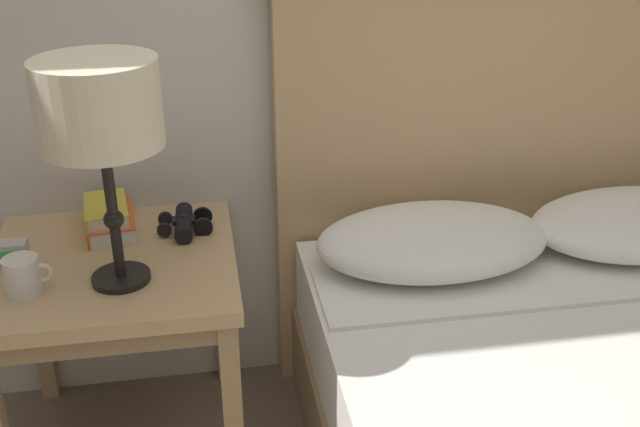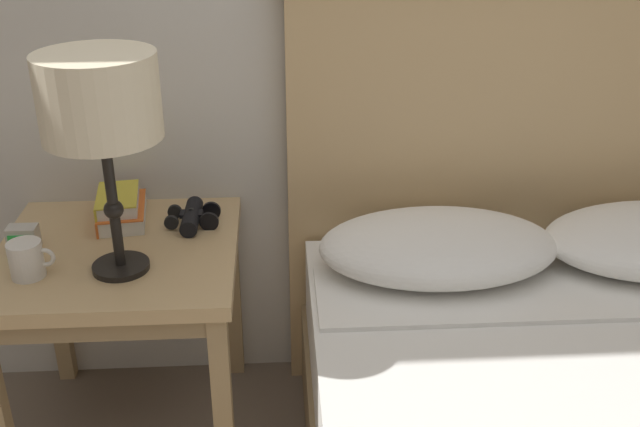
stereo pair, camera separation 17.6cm
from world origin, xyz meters
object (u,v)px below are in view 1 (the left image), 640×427
(table_lamp, at_px, (99,110))
(book_stacked_on_top, at_px, (105,210))
(book_on_nightstand, at_px, (110,223))
(coffee_mug, at_px, (23,276))
(alarm_clock, at_px, (12,254))
(binoculars_pair, at_px, (185,223))
(nightstand, at_px, (115,286))

(table_lamp, bearing_deg, book_stacked_on_top, 101.05)
(book_on_nightstand, relative_size, book_stacked_on_top, 1.13)
(coffee_mug, bearing_deg, alarm_clock, 110.28)
(book_stacked_on_top, bearing_deg, binoculars_pair, -10.14)
(coffee_mug, bearing_deg, binoculars_pair, 35.35)
(nightstand, bearing_deg, binoculars_pair, 33.49)
(nightstand, distance_m, book_on_nightstand, 0.18)
(nightstand, relative_size, coffee_mug, 5.63)
(nightstand, relative_size, book_on_nightstand, 2.69)
(book_on_nightstand, relative_size, coffee_mug, 2.09)
(nightstand, xyz_separation_m, book_on_nightstand, (-0.01, 0.15, 0.10))
(book_stacked_on_top, relative_size, alarm_clock, 2.72)
(book_stacked_on_top, distance_m, alarm_clock, 0.25)
(book_stacked_on_top, bearing_deg, nightstand, -82.37)
(table_lamp, height_order, coffee_mug, table_lamp)
(nightstand, xyz_separation_m, book_stacked_on_top, (-0.02, 0.15, 0.13))
(book_stacked_on_top, xyz_separation_m, alarm_clock, (-0.20, -0.15, -0.03))
(book_on_nightstand, relative_size, binoculars_pair, 1.35)
(book_stacked_on_top, distance_m, coffee_mug, 0.32)
(coffee_mug, bearing_deg, nightstand, 37.17)
(book_stacked_on_top, height_order, coffee_mug, coffee_mug)
(book_on_nightstand, bearing_deg, alarm_clock, -144.19)
(book_stacked_on_top, xyz_separation_m, coffee_mug, (-0.15, -0.28, -0.02))
(nightstand, height_order, book_stacked_on_top, book_stacked_on_top)
(nightstand, height_order, table_lamp, table_lamp)
(book_on_nightstand, bearing_deg, binoculars_pair, -11.07)
(book_stacked_on_top, height_order, alarm_clock, book_stacked_on_top)
(coffee_mug, xyz_separation_m, alarm_clock, (-0.05, 0.13, -0.01))
(binoculars_pair, xyz_separation_m, coffee_mug, (-0.34, -0.24, 0.02))
(book_stacked_on_top, bearing_deg, alarm_clock, -143.57)
(nightstand, height_order, book_on_nightstand, book_on_nightstand)
(table_lamp, bearing_deg, binoculars_pair, 57.44)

